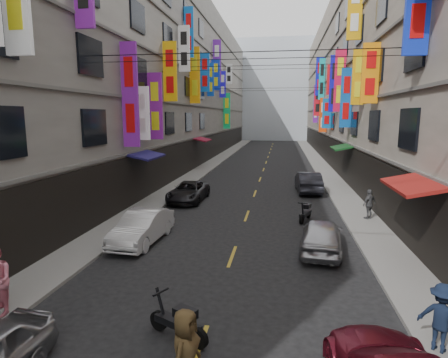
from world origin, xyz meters
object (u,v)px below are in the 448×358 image
(car_right_far, at_px, (308,182))
(car_left_mid, at_px, (142,227))
(pedestrian_rfar, at_px, (369,204))
(car_left_far, at_px, (188,192))
(car_right_mid, at_px, (321,235))
(scooter_far_right, at_px, (306,213))
(pedestrian_crossing, at_px, (186,353))
(pedestrian_rnear, at_px, (442,317))
(scooter_crossing, at_px, (179,322))

(car_right_far, bearing_deg, car_left_mid, 54.39)
(pedestrian_rfar, bearing_deg, car_left_mid, -14.61)
(car_left_mid, distance_m, car_left_far, 7.97)
(car_right_mid, xyz_separation_m, pedestrian_rfar, (2.85, 4.89, 0.22))
(car_left_far, distance_m, pedestrian_rfar, 10.71)
(scooter_far_right, bearing_deg, pedestrian_rfar, -152.11)
(car_left_far, bearing_deg, pedestrian_crossing, -74.74)
(pedestrian_crossing, bearing_deg, pedestrian_rnear, -58.28)
(car_left_far, distance_m, car_right_far, 8.70)
(pedestrian_rfar, bearing_deg, car_right_mid, 19.53)
(scooter_crossing, relative_size, pedestrian_crossing, 0.96)
(scooter_crossing, bearing_deg, scooter_far_right, 8.76)
(car_right_mid, height_order, pedestrian_rfar, pedestrian_rfar)
(car_left_mid, distance_m, car_right_mid, 7.42)
(car_right_mid, distance_m, pedestrian_rfar, 5.67)
(pedestrian_rfar, relative_size, pedestrian_crossing, 0.89)
(pedestrian_rnear, distance_m, pedestrian_crossing, 5.71)
(car_left_far, distance_m, pedestrian_rnear, 17.05)
(car_right_mid, relative_size, pedestrian_rfar, 2.55)
(car_left_far, bearing_deg, pedestrian_rnear, -55.33)
(scooter_crossing, bearing_deg, car_right_mid, -3.99)
(car_left_mid, xyz_separation_m, car_right_mid, (7.42, 0.04, -0.00))
(scooter_crossing, distance_m, pedestrian_rfar, 13.40)
(scooter_far_right, height_order, pedestrian_rfar, pedestrian_rfar)
(car_left_far, xyz_separation_m, pedestrian_rnear, (9.40, -14.23, 0.30))
(scooter_far_right, bearing_deg, car_right_far, -75.29)
(car_left_mid, xyz_separation_m, car_left_far, (0.00, 7.97, -0.07))
(car_left_far, xyz_separation_m, car_right_mid, (7.42, -7.92, 0.06))
(car_right_far, distance_m, pedestrian_crossing, 20.68)
(scooter_crossing, height_order, car_left_far, car_left_far)
(car_right_far, bearing_deg, scooter_crossing, 74.08)
(scooter_far_right, relative_size, pedestrian_crossing, 1.00)
(car_right_far, height_order, pedestrian_rfar, pedestrian_rfar)
(car_left_far, height_order, car_right_far, car_right_far)
(car_left_mid, xyz_separation_m, car_right_far, (7.67, 12.06, 0.06))
(car_right_mid, bearing_deg, scooter_far_right, -78.89)
(car_right_mid, relative_size, pedestrian_crossing, 2.27)
(scooter_far_right, bearing_deg, pedestrian_rnear, 121.44)
(pedestrian_rnear, bearing_deg, car_left_mid, 2.58)
(car_left_mid, relative_size, car_right_far, 0.92)
(car_left_far, bearing_deg, car_right_far, 29.27)
(pedestrian_rfar, bearing_deg, scooter_crossing, 19.08)
(scooter_far_right, distance_m, car_left_mid, 8.36)
(scooter_crossing, height_order, car_right_far, car_right_far)
(scooter_far_right, bearing_deg, car_left_far, -7.23)
(pedestrian_rnear, relative_size, pedestrian_rfar, 1.02)
(car_left_mid, height_order, pedestrian_crossing, pedestrian_crossing)
(scooter_crossing, relative_size, car_left_far, 0.38)
(car_left_mid, relative_size, car_left_far, 0.94)
(car_right_far, relative_size, pedestrian_rnear, 2.82)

